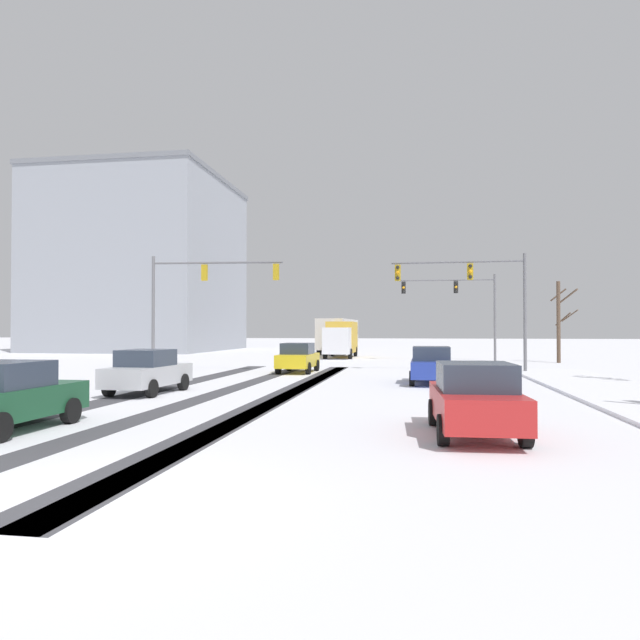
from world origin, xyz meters
name	(u,v)px	position (x,y,z in m)	size (l,w,h in m)	color
ground_plane	(94,501)	(0.00, 0.00, 0.00)	(300.00, 300.00, 0.00)	white
wheel_track_left_lane	(223,392)	(-2.83, 13.75, 0.00)	(0.91, 30.25, 0.01)	#424247
wheel_track_right_lane	(153,390)	(-5.64, 13.75, 0.00)	(1.16, 30.25, 0.01)	#424247
wheel_track_center	(293,393)	(-0.12, 13.75, 0.00)	(0.76, 30.25, 0.01)	#424247
wheel_track_oncoming	(286,393)	(-0.38, 13.75, 0.00)	(1.06, 30.25, 0.01)	#424247
traffic_signal_near_right	(476,287)	(7.69, 25.53, 4.70)	(7.29, 0.45, 6.50)	slate
traffic_signal_far_right	(460,299)	(7.73, 37.45, 4.69)	(7.19, 0.46, 6.50)	slate
traffic_signal_near_left	(199,288)	(-7.63, 23.71, 4.70)	(7.46, 0.87, 6.50)	slate
car_yellow_cab_lead	(298,358)	(-1.99, 23.95, 0.82)	(1.86, 4.12, 1.62)	yellow
car_blue_second	(431,365)	(5.05, 18.38, 0.82)	(1.88, 4.13, 1.62)	#233899
car_silver_third	(148,371)	(-5.39, 12.78, 0.82)	(1.96, 4.16, 1.62)	#B7BABF
car_red_fourth	(475,399)	(5.66, 5.93, 0.82)	(1.97, 4.17, 1.62)	red
car_dark_green_fifth	(6,396)	(-4.99, 4.72, 0.82)	(1.85, 4.11, 1.62)	#194C2D
bus_oncoming	(338,333)	(-3.17, 50.04, 1.99)	(2.96, 11.08, 3.38)	silver
box_truck_delivery	(341,338)	(-1.80, 41.27, 1.63)	(2.37, 7.43, 3.02)	silver
bare_tree_sidewalk_far	(560,319)	(14.50, 36.14, 3.10)	(1.70, 1.80, 5.79)	brown
office_building_far_left_block	(143,265)	(-26.43, 55.20, 9.80)	(18.97, 20.11, 19.58)	#9399A3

